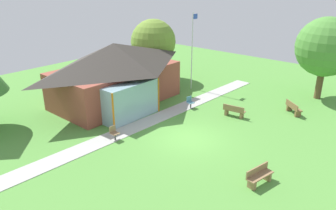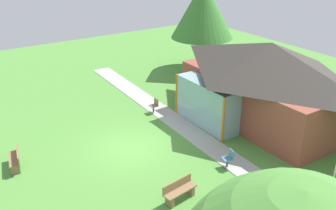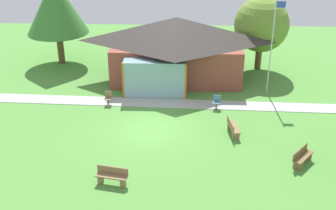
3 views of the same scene
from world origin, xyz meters
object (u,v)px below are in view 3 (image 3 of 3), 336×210
bench_lawn_far_right (302,157)px  patio_chair_lawn_spare (217,102)px  bench_mid_right (233,128)px  tree_behind_pavilion_left (56,6)px  pavilion (176,47)px  tree_behind_pavilion_right (261,25)px  flagpole (272,43)px  patio_chair_west (108,98)px  bench_front_center (112,176)px

bench_lawn_far_right → patio_chair_lawn_spare: 7.19m
bench_mid_right → tree_behind_pavilion_left: tree_behind_pavilion_left is taller
pavilion → bench_lawn_far_right: pavilion is taller
tree_behind_pavilion_right → tree_behind_pavilion_left: tree_behind_pavilion_left is taller
flagpole → patio_chair_west: (-10.49, -2.33, -3.05)m
patio_chair_lawn_spare → patio_chair_west: same height
flagpole → tree_behind_pavilion_left: size_ratio=0.94×
bench_lawn_far_right → patio_chair_west: patio_chair_west is taller
patio_chair_west → bench_lawn_far_right: bearing=150.4°
pavilion → patio_chair_west: pavilion is taller
bench_lawn_far_right → patio_chair_west: (-10.75, 6.37, 0.01)m
bench_front_center → patio_chair_lawn_spare: (5.34, 8.06, 0.01)m
bench_front_center → patio_chair_west: patio_chair_west is taller
patio_chair_lawn_spare → tree_behind_pavilion_right: tree_behind_pavilion_right is taller
patio_chair_west → tree_behind_pavilion_right: (10.47, 6.71, 3.04)m
bench_mid_right → patio_chair_west: (-7.58, 3.52, 0.01)m
flagpole → bench_front_center: size_ratio=4.07×
flagpole → tree_behind_pavilion_left: (-15.43, 5.02, 1.12)m
bench_mid_right → tree_behind_pavilion_left: size_ratio=0.23×
bench_front_center → patio_chair_lawn_spare: size_ratio=1.81×
bench_lawn_far_right → patio_chair_lawn_spare: patio_chair_lawn_spare is taller
pavilion → patio_chair_lawn_spare: bearing=-61.1°
bench_front_center → tree_behind_pavilion_right: (8.92, 15.07, 3.06)m
flagpole → patio_chair_west: 11.17m
patio_chair_west → patio_chair_lawn_spare: bearing=178.5°
patio_chair_west → bench_front_center: bearing=101.5°
bench_front_center → tree_behind_pavilion_left: (-6.49, 15.71, 4.18)m
pavilion → tree_behind_pavilion_left: size_ratio=1.50×
bench_lawn_far_right → tree_behind_pavilion_right: tree_behind_pavilion_right is taller
flagpole → bench_front_center: (-8.94, -10.69, -3.06)m
pavilion → patio_chair_west: (-4.18, -4.60, -1.92)m
flagpole → bench_mid_right: bearing=-116.4°
tree_behind_pavilion_right → patio_chair_lawn_spare: bearing=-117.1°
bench_lawn_far_right → patio_chair_west: 12.49m
tree_behind_pavilion_left → patio_chair_lawn_spare: bearing=-32.9°
tree_behind_pavilion_right → tree_behind_pavilion_left: (-15.42, 0.64, 1.12)m
tree_behind_pavilion_right → bench_front_center: bearing=-120.6°
flagpole → bench_lawn_far_right: 9.23m
pavilion → bench_front_center: 13.37m
bench_front_center → bench_mid_right: bearing=-130.0°
patio_chair_west → flagpole: bearing=-166.5°
bench_front_center → tree_behind_pavilion_left: tree_behind_pavilion_left is taller
pavilion → bench_mid_right: 9.02m
pavilion → patio_chair_west: size_ratio=11.70×
bench_front_center → patio_chair_lawn_spare: bearing=-112.2°
pavilion → tree_behind_pavilion_left: bearing=163.2°
bench_front_center → tree_behind_pavilion_right: tree_behind_pavilion_right is taller
pavilion → flagpole: 6.80m
bench_mid_right → patio_chair_west: 8.36m
bench_mid_right → patio_chair_west: patio_chair_west is taller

